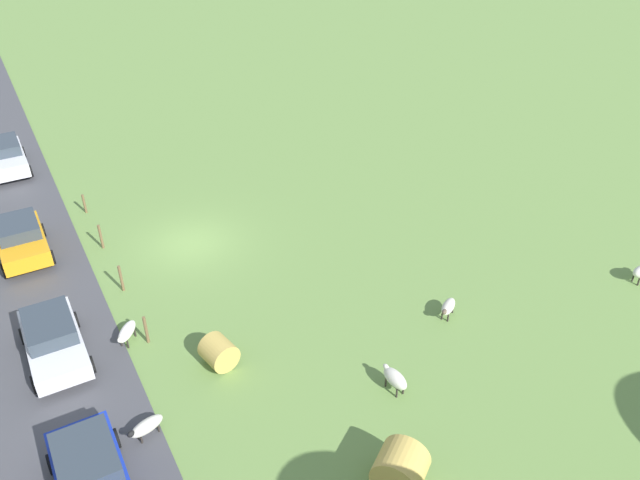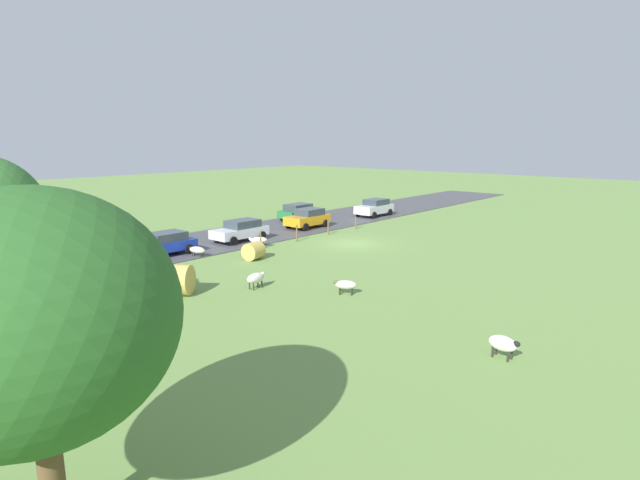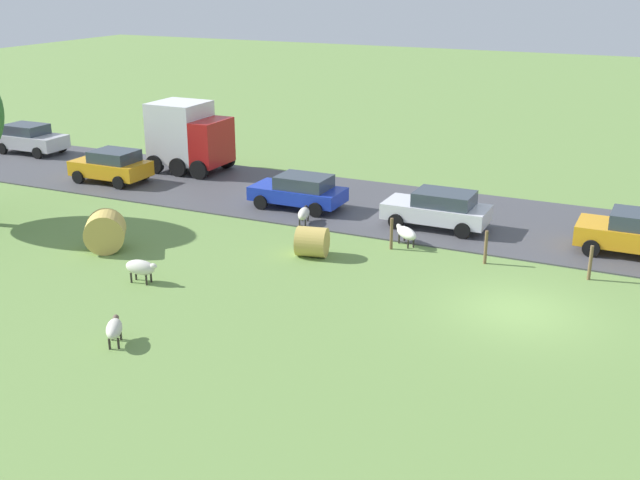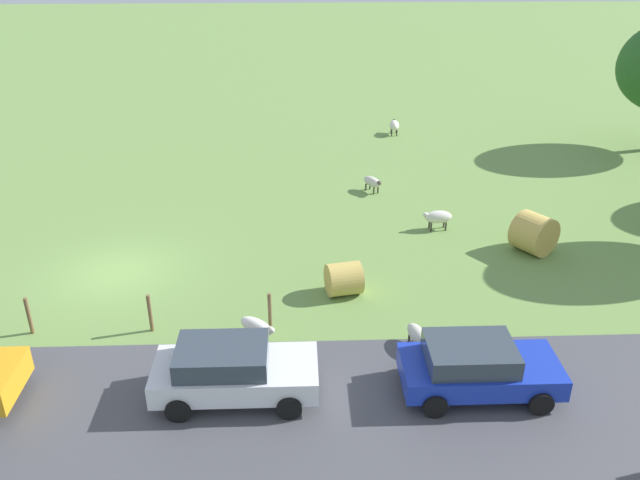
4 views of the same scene
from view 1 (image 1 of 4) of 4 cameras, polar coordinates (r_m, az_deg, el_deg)
ground_plane at (r=30.32m, az=-11.49°, el=-0.34°), size 160.00×160.00×0.00m
sheep_1 at (r=21.79m, az=-15.34°, el=-15.85°), size 1.30×0.76×0.70m
sheep_2 at (r=25.22m, az=-16.97°, el=-7.90°), size 1.10×1.21×0.73m
sheep_3 at (r=22.52m, az=6.74°, el=-12.23°), size 0.59×1.23×0.81m
sheep_4 at (r=25.78m, az=11.43°, el=-5.91°), size 1.14×0.95×0.71m
hay_bale_0 at (r=19.91m, az=7.22°, el=-19.69°), size 1.87×1.94×1.50m
hay_bale_1 at (r=23.55m, az=-9.06°, el=-9.93°), size 1.32×1.33×1.12m
fence_post_0 at (r=33.97m, az=-20.40°, el=3.07°), size 0.12×0.12×1.02m
fence_post_1 at (r=30.79m, az=-19.08°, el=0.28°), size 0.12×0.12×1.24m
fence_post_2 at (r=27.77m, az=-17.43°, el=-3.31°), size 0.12×0.12×1.25m
fence_post_3 at (r=24.94m, az=-15.36°, el=-7.77°), size 0.12×0.12×1.23m
car_0 at (r=39.75m, az=-26.39°, el=6.77°), size 2.12×4.18×1.64m
car_1 at (r=25.27m, az=-22.86°, el=-8.19°), size 2.10×4.27×1.54m
car_4 at (r=31.46m, az=-25.26°, el=0.10°), size 2.16×3.91×1.61m
car_5 at (r=20.69m, az=-19.94°, el=-19.03°), size 2.12×4.14×1.48m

